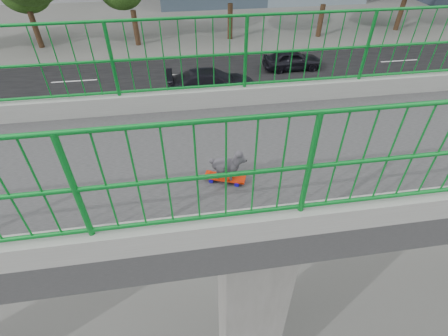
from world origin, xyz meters
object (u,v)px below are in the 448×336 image
skateboard (225,178)px  car_5 (85,204)px  car_3 (212,83)px  car_2 (229,110)px  car_4 (292,60)px  poodle (227,164)px

skateboard → car_5: skateboard is taller
skateboard → car_3: skateboard is taller
car_2 → car_5: (6.40, -6.63, 0.07)m
car_4 → car_5: car_5 is taller
poodle → car_3: size_ratio=0.08×
skateboard → car_5: size_ratio=0.12×
poodle → car_5: size_ratio=0.10×
poodle → car_4: 21.89m
skateboard → poodle: (0.01, 0.02, 0.22)m
poodle → car_2: 14.70m
poodle → car_2: poodle is taller
car_2 → car_4: car_4 is taller
car_3 → car_5: car_3 is taller
car_3 → car_4: car_3 is taller
poodle → skateboard: bearing=-90.0°
car_2 → car_5: size_ratio=1.07×
skateboard → car_2: bearing=-169.1°
car_5 → poodle: bearing=33.8°
skateboard → car_4: 21.83m
poodle → car_4: poodle is taller
car_2 → car_4: 8.54m
skateboard → poodle: 0.22m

